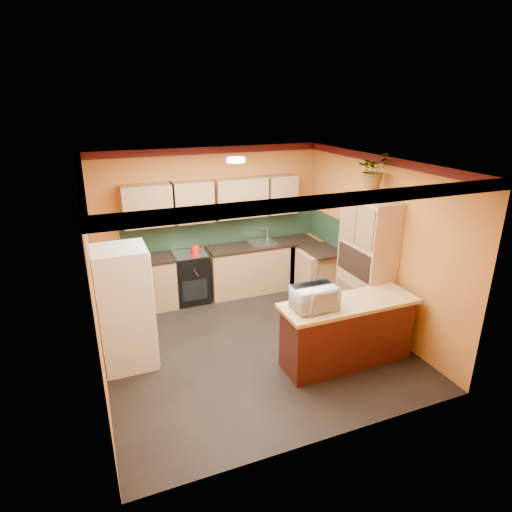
{
  "coord_description": "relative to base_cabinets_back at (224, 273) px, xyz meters",
  "views": [
    {
      "loc": [
        -2.03,
        -5.22,
        3.48
      ],
      "look_at": [
        0.25,
        0.45,
        1.22
      ],
      "focal_mm": 30.0,
      "sensor_mm": 36.0,
      "label": 1
    }
  ],
  "objects": [
    {
      "name": "microwave",
      "position": [
        0.36,
        -2.72,
        0.64
      ],
      "size": [
        0.56,
        0.38,
        0.31
      ],
      "primitive_type": "imported",
      "rotation": [
        0.0,
        0.0,
        0.0
      ],
      "color": "white",
      "rests_on": "bar_top"
    },
    {
      "name": "fern_pot",
      "position": [
        1.71,
        -1.9,
        1.74
      ],
      "size": [
        0.22,
        0.22,
        0.16
      ],
      "primitive_type": "cylinder",
      "color": "#AE4F2A",
      "rests_on": "pantry"
    },
    {
      "name": "bar_top",
      "position": [
        0.9,
        -2.72,
        0.47
      ],
      "size": [
        1.9,
        0.65,
        0.05
      ],
      "primitive_type": "cube",
      "color": "tan",
      "rests_on": "breakfast_bar"
    },
    {
      "name": "sink",
      "position": [
        0.78,
        0.0,
        0.5
      ],
      "size": [
        0.48,
        0.4,
        0.03
      ],
      "primitive_type": "cube",
      "color": "silver",
      "rests_on": "countertop_back"
    },
    {
      "name": "kettle",
      "position": [
        -0.52,
        -0.05,
        0.56
      ],
      "size": [
        0.19,
        0.19,
        0.18
      ],
      "primitive_type": null,
      "rotation": [
        0.0,
        0.0,
        0.15
      ],
      "color": "red",
      "rests_on": "stove"
    },
    {
      "name": "fridge",
      "position": [
        -1.89,
        -1.62,
        0.41
      ],
      "size": [
        0.68,
        0.66,
        1.7
      ],
      "primitive_type": "cube",
      "color": "white",
      "rests_on": "ground"
    },
    {
      "name": "stove",
      "position": [
        -0.62,
        -0.0,
        0.02
      ],
      "size": [
        0.58,
        0.58,
        0.91
      ],
      "primitive_type": "cube",
      "color": "black",
      "rests_on": "ground"
    },
    {
      "name": "base_cabinets_right",
      "position": [
        1.66,
        -0.73,
        0.0
      ],
      "size": [
        0.6,
        0.8,
        0.88
      ],
      "primitive_type": "cube",
      "color": "tan",
      "rests_on": "ground"
    },
    {
      "name": "base_cabinets_back",
      "position": [
        0.0,
        0.0,
        0.0
      ],
      "size": [
        3.65,
        0.6,
        0.88
      ],
      "primitive_type": "cube",
      "color": "tan",
      "rests_on": "ground"
    },
    {
      "name": "countertop_right",
      "position": [
        1.66,
        -0.73,
        0.46
      ],
      "size": [
        0.62,
        0.8,
        0.04
      ],
      "primitive_type": "cube",
      "color": "black",
      "rests_on": "base_cabinets_right"
    },
    {
      "name": "room_shell",
      "position": [
        -0.12,
        -1.52,
        1.65
      ],
      "size": [
        4.24,
        4.24,
        2.72
      ],
      "color": "black",
      "rests_on": "ground"
    },
    {
      "name": "breakfast_bar",
      "position": [
        0.9,
        -2.72,
        0.0
      ],
      "size": [
        1.8,
        0.55,
        0.88
      ],
      "primitive_type": "cube",
      "color": "#4C1511",
      "rests_on": "ground"
    },
    {
      "name": "pantry",
      "position": [
        1.71,
        -1.95,
        0.61
      ],
      "size": [
        0.48,
        0.9,
        2.1
      ],
      "primitive_type": "cube",
      "color": "tan",
      "rests_on": "ground"
    },
    {
      "name": "fern",
      "position": [
        1.71,
        -1.9,
        2.07
      ],
      "size": [
        0.57,
        0.53,
        0.51
      ],
      "primitive_type": "imported",
      "rotation": [
        0.0,
        0.0,
        0.35
      ],
      "color": "tan",
      "rests_on": "fern_pot"
    },
    {
      "name": "countertop_back",
      "position": [
        0.0,
        -0.0,
        0.46
      ],
      "size": [
        3.65,
        0.62,
        0.04
      ],
      "primitive_type": "cube",
      "color": "black",
      "rests_on": "base_cabinets_back"
    }
  ]
}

